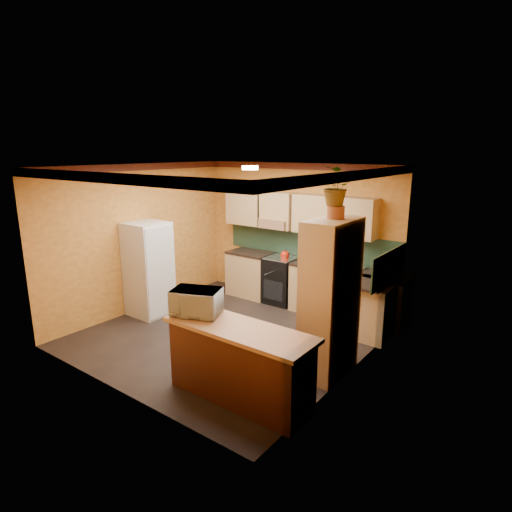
{
  "coord_description": "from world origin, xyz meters",
  "views": [
    {
      "loc": [
        4.23,
        -4.92,
        2.95
      ],
      "look_at": [
        0.23,
        0.45,
        1.27
      ],
      "focal_mm": 30.0,
      "sensor_mm": 36.0,
      "label": 1
    }
  ],
  "objects_px": {
    "microwave": "(196,302)",
    "pantry": "(330,299)",
    "breakfast_bar": "(239,365)",
    "base_cabinets_back": "(309,287)",
    "fridge": "(148,269)",
    "stove": "(282,280)"
  },
  "relations": [
    {
      "from": "stove",
      "to": "fridge",
      "type": "bearing_deg",
      "value": -129.6
    },
    {
      "from": "pantry",
      "to": "breakfast_bar",
      "type": "height_order",
      "value": "pantry"
    },
    {
      "from": "base_cabinets_back",
      "to": "fridge",
      "type": "height_order",
      "value": "fridge"
    },
    {
      "from": "breakfast_bar",
      "to": "microwave",
      "type": "relative_size",
      "value": 3.03
    },
    {
      "from": "breakfast_bar",
      "to": "microwave",
      "type": "xyz_separation_m",
      "value": [
        -0.68,
        0.0,
        0.65
      ]
    },
    {
      "from": "pantry",
      "to": "breakfast_bar",
      "type": "bearing_deg",
      "value": -114.2
    },
    {
      "from": "fridge",
      "to": "breakfast_bar",
      "type": "relative_size",
      "value": 0.94
    },
    {
      "from": "pantry",
      "to": "microwave",
      "type": "height_order",
      "value": "pantry"
    },
    {
      "from": "fridge",
      "to": "pantry",
      "type": "distance_m",
      "value": 3.61
    },
    {
      "from": "base_cabinets_back",
      "to": "pantry",
      "type": "height_order",
      "value": "pantry"
    },
    {
      "from": "stove",
      "to": "breakfast_bar",
      "type": "height_order",
      "value": "stove"
    },
    {
      "from": "microwave",
      "to": "breakfast_bar",
      "type": "bearing_deg",
      "value": -22.73
    },
    {
      "from": "stove",
      "to": "microwave",
      "type": "xyz_separation_m",
      "value": [
        0.76,
        -3.12,
        0.64
      ]
    },
    {
      "from": "base_cabinets_back",
      "to": "pantry",
      "type": "relative_size",
      "value": 1.74
    },
    {
      "from": "stove",
      "to": "pantry",
      "type": "distance_m",
      "value": 2.82
    },
    {
      "from": "microwave",
      "to": "pantry",
      "type": "bearing_deg",
      "value": 22.0
    },
    {
      "from": "base_cabinets_back",
      "to": "fridge",
      "type": "relative_size",
      "value": 2.15
    },
    {
      "from": "fridge",
      "to": "pantry",
      "type": "relative_size",
      "value": 0.81
    },
    {
      "from": "base_cabinets_back",
      "to": "breakfast_bar",
      "type": "bearing_deg",
      "value": -75.21
    },
    {
      "from": "pantry",
      "to": "microwave",
      "type": "bearing_deg",
      "value": -135.27
    },
    {
      "from": "base_cabinets_back",
      "to": "breakfast_bar",
      "type": "relative_size",
      "value": 2.03
    },
    {
      "from": "base_cabinets_back",
      "to": "pantry",
      "type": "distance_m",
      "value": 2.42
    }
  ]
}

